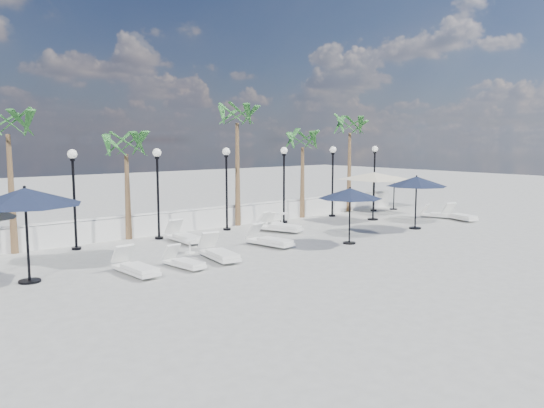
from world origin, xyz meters
TOP-DOWN VIEW (x-y plane):
  - ground at (0.00, 0.00)m, footprint 100.00×100.00m
  - balustrade at (0.00, 7.50)m, footprint 26.00×0.30m
  - lamppost_1 at (-7.00, 6.50)m, footprint 0.36×0.36m
  - lamppost_2 at (-3.50, 6.50)m, footprint 0.36×0.36m
  - lamppost_3 at (0.00, 6.50)m, footprint 0.36×0.36m
  - lamppost_4 at (3.50, 6.50)m, footprint 0.36×0.36m
  - lamppost_5 at (7.00, 6.50)m, footprint 0.36×0.36m
  - lamppost_6 at (10.50, 6.50)m, footprint 0.36×0.36m
  - palm_0 at (-9.00, 7.30)m, footprint 2.60×2.60m
  - palm_1 at (-4.50, 7.30)m, footprint 2.60×2.60m
  - palm_2 at (1.20, 7.30)m, footprint 2.60×2.60m
  - palm_3 at (5.50, 7.30)m, footprint 2.60×2.60m
  - palm_4 at (9.20, 7.30)m, footprint 2.60×2.60m
  - lounger_0 at (-6.92, 1.48)m, footprint 0.81×2.08m
  - lounger_1 at (-5.30, 1.30)m, footprint 0.78×1.78m
  - lounger_2 at (-3.09, 5.15)m, footprint 0.74×2.14m
  - lounger_3 at (2.11, 5.46)m, footprint 0.83×1.74m
  - lounger_4 at (-3.76, 1.55)m, footprint 1.00×2.23m
  - lounger_5 at (-0.88, 2.27)m, footprint 1.03×2.17m
  - lounger_6 at (1.55, 4.56)m, footprint 1.41×2.26m
  - lounger_7 at (11.01, 2.55)m, footprint 0.99×1.76m
  - lounger_8 at (11.14, 1.29)m, footprint 1.18×2.16m
  - side_table_1 at (-3.93, 3.22)m, footprint 0.50×0.50m
  - side_table_2 at (3.04, 6.12)m, footprint 0.59×0.59m
  - parasol_navy_left at (-9.72, 2.65)m, footprint 3.26×3.26m
  - parasol_navy_mid at (2.00, 0.67)m, footprint 2.59×2.59m
  - parasol_navy_right at (7.12, 1.16)m, footprint 2.84×2.84m
  - parasol_cream_sq_a at (7.78, 4.27)m, footprint 5.49×5.49m
  - parasol_cream_sq_b at (12.00, 6.20)m, footprint 4.37×4.37m

SIDE VIEW (x-z plane):
  - ground at x=0.00m, z-range 0.00..0.00m
  - lounger_3 at x=2.11m, z-range -0.10..0.52m
  - lounger_7 at x=11.01m, z-range -0.10..0.52m
  - lounger_1 at x=-5.30m, z-range -0.11..0.54m
  - lounger_0 at x=-6.92m, z-range -0.13..0.64m
  - lounger_8 at x=11.14m, z-range -0.13..0.64m
  - lounger_5 at x=-0.88m, z-range -0.13..0.65m
  - lounger_2 at x=-3.09m, z-range -0.13..0.66m
  - lounger_4 at x=-3.76m, z-range -0.13..0.67m
  - lounger_6 at x=1.55m, z-range -0.13..0.67m
  - side_table_1 at x=-3.93m, z-range 0.05..0.54m
  - side_table_2 at x=3.04m, z-range 0.06..0.63m
  - balustrade at x=0.00m, z-range -0.04..0.97m
  - parasol_cream_sq_b at x=12.00m, z-range 0.93..3.12m
  - parasol_navy_mid at x=2.00m, z-range 0.88..3.20m
  - parasol_navy_right at x=7.12m, z-range 0.96..3.51m
  - lamppost_1 at x=-7.00m, z-range 0.57..4.41m
  - lamppost_2 at x=-3.50m, z-range 0.57..4.41m
  - lamppost_3 at x=0.00m, z-range 0.57..4.41m
  - lamppost_4 at x=3.50m, z-range 0.57..4.41m
  - lamppost_5 at x=7.00m, z-range 0.57..4.41m
  - lamppost_6 at x=10.50m, z-range 0.57..4.41m
  - parasol_cream_sq_a at x=7.78m, z-range 1.15..3.84m
  - parasol_navy_left at x=-9.72m, z-range 1.10..3.98m
  - palm_1 at x=-4.50m, z-range 1.40..6.10m
  - palm_3 at x=5.50m, z-range 1.50..6.40m
  - palm_0 at x=-9.00m, z-range 1.78..7.28m
  - palm_4 at x=9.20m, z-range 1.88..7.58m
  - palm_2 at x=1.20m, z-range 2.07..8.17m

